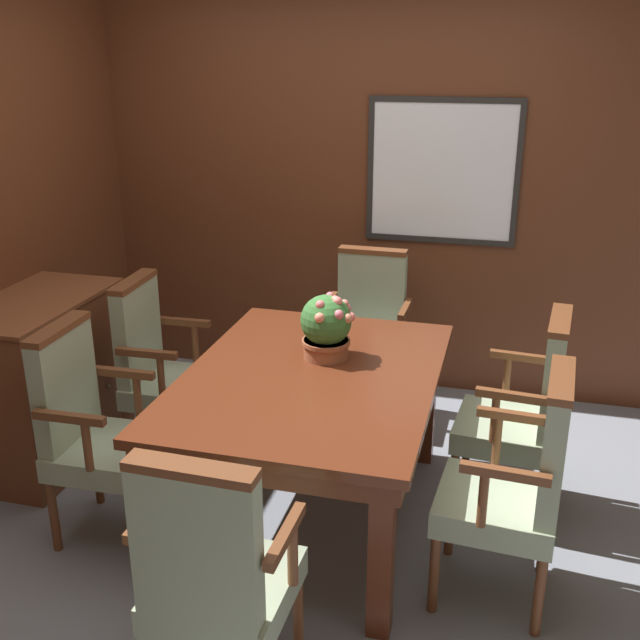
{
  "coord_description": "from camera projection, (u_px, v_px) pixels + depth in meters",
  "views": [
    {
      "loc": [
        0.96,
        -2.9,
        2.14
      ],
      "look_at": [
        0.13,
        0.2,
        0.96
      ],
      "focal_mm": 42.0,
      "sensor_mm": 36.0,
      "label": 1
    }
  ],
  "objects": [
    {
      "name": "chair_head_near",
      "position": [
        214.0,
        574.0,
        2.41
      ],
      "size": [
        0.5,
        0.47,
        1.01
      ],
      "rotation": [
        0.0,
        0.0,
        3.12
      ],
      "color": "brown",
      "rests_on": "ground_plane"
    },
    {
      "name": "sideboard_cabinet",
      "position": [
        43.0,
        380.0,
        4.0
      ],
      "size": [
        0.54,
        0.95,
        0.91
      ],
      "color": "brown",
      "rests_on": "ground_plane"
    },
    {
      "name": "wall_back",
      "position": [
        361.0,
        199.0,
        4.72
      ],
      "size": [
        7.2,
        0.08,
        2.45
      ],
      "color": "#5B2D19",
      "rests_on": "ground_plane"
    },
    {
      "name": "chair_left_far",
      "position": [
        160.0,
        365.0,
        3.98
      ],
      "size": [
        0.48,
        0.51,
        1.01
      ],
      "rotation": [
        0.0,
        0.0,
        1.61
      ],
      "color": "brown",
      "rests_on": "ground_plane"
    },
    {
      "name": "ground_plane",
      "position": [
        282.0,
        518.0,
        3.6
      ],
      "size": [
        14.0,
        14.0,
        0.0
      ],
      "primitive_type": "plane",
      "color": "gray"
    },
    {
      "name": "potted_plant",
      "position": [
        327.0,
        327.0,
        3.47
      ],
      "size": [
        0.25,
        0.25,
        0.31
      ],
      "color": "#9E5638",
      "rests_on": "dining_table"
    },
    {
      "name": "chair_left_near",
      "position": [
        92.0,
        426.0,
        3.34
      ],
      "size": [
        0.47,
        0.5,
        1.01
      ],
      "rotation": [
        0.0,
        0.0,
        1.6
      ],
      "color": "brown",
      "rests_on": "ground_plane"
    },
    {
      "name": "chair_right_near",
      "position": [
        519.0,
        482.0,
        2.91
      ],
      "size": [
        0.49,
        0.52,
        1.01
      ],
      "rotation": [
        0.0,
        0.0,
        -1.64
      ],
      "color": "brown",
      "rests_on": "ground_plane"
    },
    {
      "name": "chair_head_far",
      "position": [
        367.0,
        329.0,
        4.47
      ],
      "size": [
        0.5,
        0.47,
        1.01
      ],
      "rotation": [
        0.0,
        0.0,
        -0.01
      ],
      "color": "brown",
      "rests_on": "ground_plane"
    },
    {
      "name": "dining_table",
      "position": [
        312.0,
        393.0,
        3.39
      ],
      "size": [
        1.11,
        1.54,
        0.76
      ],
      "color": "#562614",
      "rests_on": "ground_plane"
    },
    {
      "name": "chair_right_far",
      "position": [
        525.0,
        409.0,
        3.49
      ],
      "size": [
        0.5,
        0.52,
        1.01
      ],
      "rotation": [
        0.0,
        0.0,
        -1.66
      ],
      "color": "brown",
      "rests_on": "ground_plane"
    }
  ]
}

